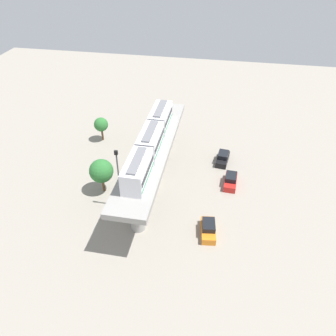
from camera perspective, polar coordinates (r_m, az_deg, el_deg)
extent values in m
plane|color=gray|center=(51.71, -2.53, -2.78)|extent=(120.00, 120.00, 0.00)
cylinder|color=#999691|center=(42.92, -5.40, -7.44)|extent=(1.90, 1.90, 6.15)
cylinder|color=#999691|center=(49.81, -2.63, -0.05)|extent=(1.90, 1.90, 6.15)
cylinder|color=#999691|center=(57.41, -0.56, 5.47)|extent=(1.90, 1.90, 6.15)
cube|color=#999691|center=(47.81, -2.74, 3.29)|extent=(5.20, 28.85, 0.80)
cube|color=white|center=(40.49, -5.29, -0.55)|extent=(2.60, 6.60, 3.00)
cube|color=black|center=(40.34, -5.31, -0.26)|extent=(2.64, 6.07, 0.70)
cube|color=#1E8C4C|center=(40.95, -5.23, -1.38)|extent=(2.64, 6.34, 0.24)
cube|color=slate|center=(39.53, -5.42, 1.32)|extent=(1.10, 5.61, 0.24)
cube|color=white|center=(46.00, -3.07, 4.62)|extent=(2.60, 6.60, 3.00)
cube|color=black|center=(45.87, -3.08, 4.88)|extent=(2.64, 6.07, 0.70)
cube|color=#1E8C4C|center=(46.41, -3.04, 3.83)|extent=(2.64, 6.34, 0.24)
cube|color=slate|center=(45.16, -3.14, 6.36)|extent=(1.10, 5.61, 0.24)
cube|color=white|center=(51.86, -1.32, 8.64)|extent=(2.60, 6.60, 3.00)
cube|color=black|center=(51.75, -1.33, 8.89)|extent=(2.64, 6.07, 0.70)
cube|color=#1E8C4C|center=(52.22, -1.31, 7.92)|extent=(2.64, 6.34, 0.24)
cube|color=slate|center=(51.12, -1.35, 10.24)|extent=(1.10, 5.61, 0.24)
cube|color=red|center=(52.17, 10.74, -2.39)|extent=(2.02, 4.29, 1.00)
cube|color=black|center=(51.74, 10.85, -1.53)|extent=(1.76, 2.38, 0.76)
cube|color=orange|center=(44.24, 6.94, -10.67)|extent=(2.33, 4.40, 1.00)
cube|color=black|center=(43.71, 7.05, -9.74)|extent=(1.93, 2.49, 0.76)
cube|color=black|center=(56.86, 9.42, 1.47)|extent=(2.29, 4.39, 1.00)
cube|color=black|center=(56.48, 9.52, 2.28)|extent=(1.90, 2.48, 0.76)
cylinder|color=brown|center=(62.87, -11.28, 5.81)|extent=(0.36, 0.36, 2.55)
sphere|color=#2D7233|center=(61.89, -11.49, 7.38)|extent=(2.57, 2.57, 2.57)
cylinder|color=brown|center=(50.57, -11.14, -2.62)|extent=(0.36, 0.36, 2.74)
sphere|color=#2D7233|center=(49.14, -11.45, -0.51)|extent=(3.55, 3.55, 3.55)
cylinder|color=#4C4C51|center=(45.51, -8.42, -2.34)|extent=(0.20, 0.20, 8.95)
cube|color=black|center=(42.69, -8.98, 2.64)|extent=(0.44, 0.28, 0.60)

